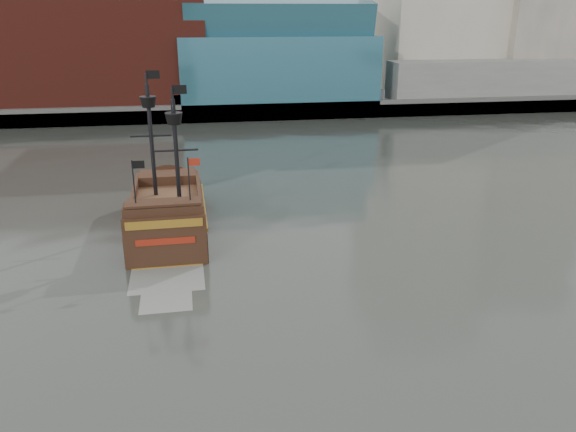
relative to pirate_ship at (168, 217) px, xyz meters
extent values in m
plane|color=#282A25|center=(5.40, -18.71, -1.12)|extent=(400.00, 400.00, 0.00)
cube|color=slate|center=(5.40, 73.29, -0.12)|extent=(220.00, 60.00, 2.00)
cube|color=#4C4C49|center=(5.40, 43.79, 0.18)|extent=(220.00, 1.00, 2.60)
cube|color=#5E1F16|center=(-16.60, 53.29, 8.38)|extent=(42.00, 18.00, 15.00)
cube|color=#295E6F|center=(15.40, 51.29, 5.88)|extent=(30.00, 16.00, 10.00)
cube|color=slate|center=(53.40, 47.29, 3.88)|extent=(40.00, 6.00, 6.00)
cube|color=#295E6F|center=(15.40, 51.29, 13.88)|extent=(28.00, 14.94, 8.78)
cube|color=black|center=(-0.01, 0.29, -0.49)|extent=(5.55, 12.84, 2.76)
cube|color=#462A19|center=(-0.01, 0.29, 1.05)|extent=(4.99, 11.55, 0.32)
cube|color=black|center=(-0.10, 5.39, 1.42)|extent=(4.56, 2.63, 1.06)
cube|color=black|center=(0.10, -5.22, 1.85)|extent=(5.07, 1.79, 1.91)
cube|color=black|center=(0.12, -6.20, 0.15)|extent=(5.21, 0.36, 4.25)
cube|color=#8E621B|center=(0.12, -6.35, 1.85)|extent=(4.78, 0.17, 0.53)
cube|color=maroon|center=(0.12, -6.35, 0.68)|extent=(3.72, 0.15, 0.42)
cylinder|color=black|center=(-0.89, 1.87, 5.35)|extent=(0.30, 0.30, 8.28)
cylinder|color=black|center=(0.99, -1.60, 5.03)|extent=(0.30, 0.30, 7.64)
cone|color=black|center=(-0.89, 1.87, 8.22)|extent=(1.19, 1.19, 0.74)
cone|color=black|center=(0.99, -1.60, 7.58)|extent=(1.19, 1.19, 0.74)
cube|color=black|center=(-0.41, 1.88, 10.13)|extent=(0.96, 0.05, 0.58)
cube|color=black|center=(1.46, -1.59, 9.49)|extent=(0.96, 0.05, 0.58)
cube|color=gray|center=(0.15, -7.98, -1.11)|extent=(4.58, 3.91, 0.02)
camera|label=1|loc=(2.47, -39.87, 14.36)|focal=35.00mm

